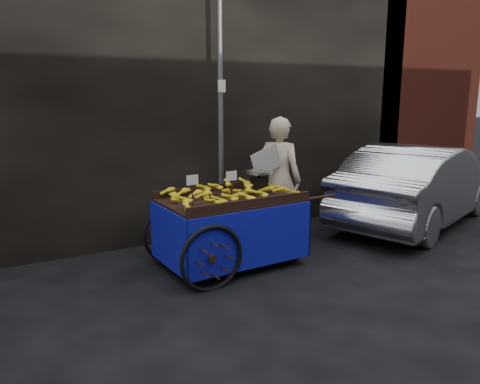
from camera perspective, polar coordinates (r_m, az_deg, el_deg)
ground at (r=6.34m, az=0.77°, el=-9.28°), size 80.00×80.00×0.00m
building_wall at (r=8.41m, az=-6.03°, el=13.29°), size 13.50×2.00×5.00m
street_pole at (r=7.20m, az=-2.40°, el=9.65°), size 0.12×0.10×4.00m
banana_cart at (r=6.20m, az=-1.63°, el=-1.73°), size 2.51×1.28×1.34m
vendor at (r=7.32m, az=4.78°, el=1.55°), size 1.02×0.85×1.95m
plastic_bag at (r=7.27m, az=4.45°, el=-5.47°), size 0.27×0.22×0.25m
parked_car at (r=8.93m, az=21.00°, el=0.91°), size 4.54×2.84×1.41m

